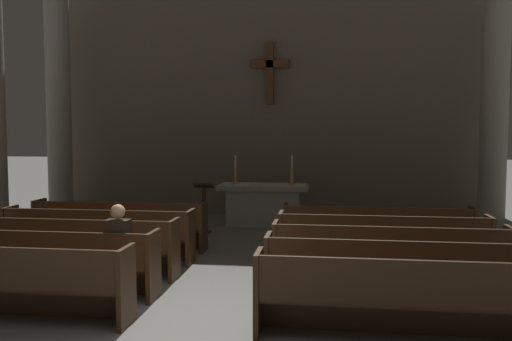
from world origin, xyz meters
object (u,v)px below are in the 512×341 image
object	(u,v)px
pew_left_row_2	(38,262)
pew_left_row_5	(120,225)
pew_left_row_3	(71,247)
pew_right_row_3	(389,256)
lectern	(204,209)
candlestick_right	(292,175)
candlestick_left	(235,175)
lone_worshipper	(121,249)
pew_left_row_4	(98,235)
altar	(263,203)
pew_right_row_2	(398,274)
column_left_third	(59,101)
pew_right_row_1	(410,298)
pew_right_row_4	(382,242)
column_right_third	(495,97)
pew_right_row_5	(377,231)

from	to	relation	value
pew_left_row_2	pew_left_row_5	xyz separation A→B (m)	(0.00, 2.96, 0.00)
pew_left_row_3	pew_right_row_3	distance (m)	4.93
pew_left_row_2	lectern	world-z (taller)	lectern
lectern	candlestick_right	bearing A→B (deg)	32.06
candlestick_left	lone_worshipper	distance (m)	6.05
pew_left_row_4	altar	world-z (taller)	altar
altar	candlestick_right	distance (m)	0.99
pew_left_row_4	pew_right_row_2	xyz separation A→B (m)	(4.93, -1.97, 0.00)
pew_left_row_5	candlestick_left	xyz separation A→B (m)	(1.77, 3.08, 0.76)
column_left_third	lectern	distance (m)	5.13
pew_left_row_4	lectern	bearing A→B (deg)	66.45
candlestick_right	column_left_third	bearing A→B (deg)	177.92
pew_right_row_2	altar	bearing A→B (deg)	112.20
pew_left_row_4	candlestick_right	size ratio (longest dim) A/B	4.81
pew_right_row_1	pew_right_row_3	xyz separation A→B (m)	(0.00, 1.97, 0.00)
pew_left_row_3	candlestick_right	size ratio (longest dim) A/B	4.81
pew_right_row_4	candlestick_right	distance (m)	4.50
lectern	lone_worshipper	distance (m)	4.81
pew_left_row_4	pew_left_row_3	bearing A→B (deg)	-90.00
pew_right_row_1	pew_left_row_2	bearing A→B (deg)	168.69
pew_right_row_3	pew_right_row_4	bearing A→B (deg)	90.00
candlestick_right	pew_right_row_3	bearing A→B (deg)	-70.74
altar	lone_worshipper	world-z (taller)	lone_worshipper
pew_right_row_4	candlestick_left	xyz separation A→B (m)	(-3.17, 4.07, 0.76)
column_right_third	pew_right_row_2	bearing A→B (deg)	-115.26
pew_right_row_1	pew_right_row_3	size ratio (longest dim) A/B	1.00
pew_right_row_1	pew_right_row_2	xyz separation A→B (m)	(0.00, 0.99, 0.00)
pew_left_row_4	column_right_third	xyz separation A→B (m)	(7.89, 4.29, 2.63)
pew_right_row_3	candlestick_right	xyz separation A→B (m)	(-1.77, 5.06, 0.76)
column_right_third	lone_worshipper	distance (m)	9.45
pew_left_row_5	column_right_third	world-z (taller)	column_right_third
pew_left_row_4	pew_right_row_5	bearing A→B (deg)	11.31
pew_left_row_2	candlestick_right	size ratio (longest dim) A/B	4.81
column_right_third	altar	size ratio (longest dim) A/B	2.91
pew_right_row_1	lone_worshipper	distance (m)	3.87
pew_left_row_4	pew_left_row_2	bearing A→B (deg)	-90.00
pew_left_row_4	lectern	distance (m)	3.13
pew_right_row_2	pew_right_row_5	bearing A→B (deg)	90.00
pew_left_row_2	candlestick_right	distance (m)	6.86
lone_worshipper	pew_left_row_4	bearing A→B (deg)	121.99
column_right_third	candlestick_left	distance (m)	6.41
pew_left_row_4	pew_right_row_3	bearing A→B (deg)	-11.31
pew_left_row_5	pew_right_row_2	xyz separation A→B (m)	(4.93, -2.96, 0.00)
pew_left_row_5	candlestick_right	size ratio (longest dim) A/B	4.81
pew_right_row_5	candlestick_left	bearing A→B (deg)	135.78
column_left_third	column_right_third	size ratio (longest dim) A/B	1.00
pew_right_row_3	lone_worshipper	world-z (taller)	lone_worshipper
pew_right_row_3	column_left_third	size ratio (longest dim) A/B	0.54
pew_right_row_5	candlestick_right	bearing A→B (deg)	119.82
candlestick_left	candlestick_right	distance (m)	1.40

